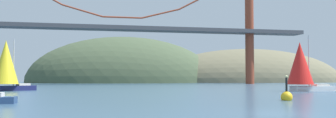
# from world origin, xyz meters

# --- Properties ---
(ground_plane) EXTENTS (360.00, 360.00, 0.00)m
(ground_plane) POSITION_xyz_m (0.00, 0.00, 0.00)
(ground_plane) COLOR #385670
(headland_center) EXTENTS (78.02, 44.00, 37.38)m
(headland_center) POSITION_xyz_m (5.00, 135.00, 0.00)
(headland_center) COLOR #425138
(headland_center) RESTS_ON ground_plane
(headland_right) EXTENTS (87.06, 44.00, 29.22)m
(headland_right) POSITION_xyz_m (60.00, 135.00, 0.00)
(headland_right) COLOR #6B664C
(headland_right) RESTS_ON ground_plane
(suspension_bridge) EXTENTS (119.61, 6.00, 39.80)m
(suspension_bridge) POSITION_xyz_m (0.00, 95.00, 18.40)
(suspension_bridge) COLOR brown
(suspension_bridge) RESTS_ON ground_plane
(sailboat_yellow_sail) EXTENTS (7.34, 6.21, 8.47)m
(sailboat_yellow_sail) POSITION_xyz_m (-23.64, 43.76, 4.33)
(sailboat_yellow_sail) COLOR #191E4C
(sailboat_yellow_sail) RESTS_ON ground_plane
(sailboat_red_spinnaker) EXTENTS (8.12, 4.24, 8.86)m
(sailboat_red_spinnaker) POSITION_xyz_m (22.11, 32.69, 4.00)
(sailboat_red_spinnaker) COLOR white
(sailboat_red_spinnaker) RESTS_ON ground_plane
(channel_buoy) EXTENTS (1.10, 1.10, 2.64)m
(channel_buoy) POSITION_xyz_m (7.29, 11.34, 0.37)
(channel_buoy) COLOR gold
(channel_buoy) RESTS_ON ground_plane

